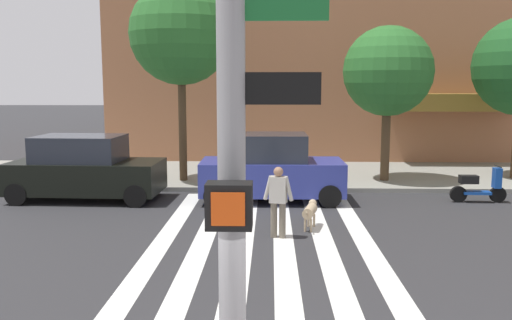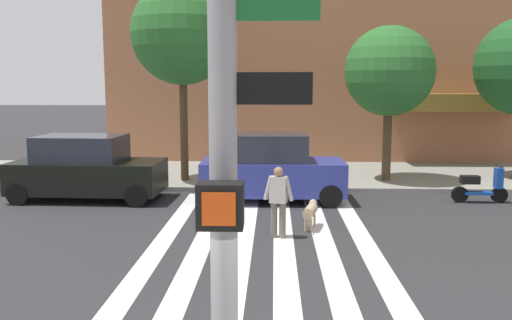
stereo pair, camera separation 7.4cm
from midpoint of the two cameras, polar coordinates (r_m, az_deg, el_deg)
ground_plane at (r=11.15m, az=3.96°, el=-10.13°), size 160.00×160.00×0.00m
sidewalk_far at (r=20.33m, az=2.88°, el=-1.59°), size 80.00×6.00×0.15m
crosswalk_stripes at (r=11.14m, az=0.53°, el=-10.11°), size 4.95×12.32×0.01m
traffic_light_pole at (r=3.31m, az=-3.28°, el=8.86°), size 0.74×0.46×5.80m
parked_car_near_curb at (r=16.96m, az=-17.89°, el=-0.92°), size 4.54×2.17×1.96m
parked_car_behind_first at (r=15.98m, az=1.42°, el=-0.96°), size 4.25×2.02×2.03m
parked_scooter at (r=17.16m, az=22.53°, el=-2.62°), size 1.63×0.50×1.11m
street_tree_nearest at (r=18.74m, az=-8.14°, el=13.16°), size 3.48×3.48×6.78m
street_tree_middle at (r=19.00m, az=13.77°, el=9.13°), size 3.07×3.07×5.31m
pedestrian_dog_walker at (r=12.14m, az=2.21°, el=-4.07°), size 0.70×0.32×1.64m
dog_on_leash at (r=13.06m, az=5.64°, el=-5.41°), size 0.43×1.10×0.65m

